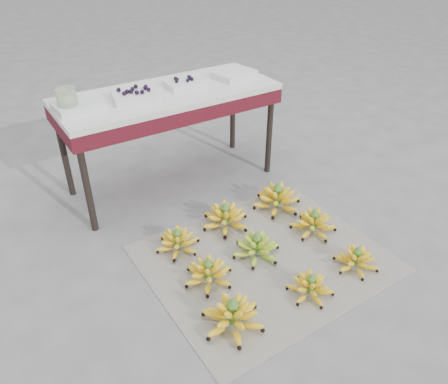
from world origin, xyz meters
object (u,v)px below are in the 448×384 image
bunch_front_left (233,316)px  bunch_mid_right (313,223)px  bunch_back_center (225,218)px  glass_jar (67,101)px  tray_left (136,95)px  vendor_table (168,103)px  tray_far_left (79,106)px  bunch_back_right (277,199)px  bunch_mid_left (208,273)px  bunch_front_center (310,287)px  tray_far_right (234,74)px  bunch_mid_center (256,247)px  bunch_front_right (356,260)px  tray_right (185,83)px  newspaper_mat (265,258)px  bunch_back_left (178,242)px

bunch_front_left → bunch_mid_right: 0.86m
bunch_back_center → glass_jar: (-0.64, 0.62, 0.67)m
tray_left → glass_jar: bearing=178.1°
vendor_table → glass_jar: 0.64m
bunch_mid_right → tray_far_left: 1.52m
bunch_back_right → tray_far_left: size_ratio=1.36×
bunch_mid_left → glass_jar: size_ratio=2.34×
bunch_front_center → bunch_back_right: bearing=74.1°
tray_far_right → bunch_back_center: bearing=-127.1°
bunch_mid_center → tray_left: tray_left is taller
tray_left → bunch_back_center: bearing=-67.7°
bunch_front_left → bunch_front_right: (0.77, -0.03, -0.01)m
tray_right → vendor_table: bearing=-175.5°
bunch_back_center → glass_jar: glass_jar is taller
bunch_mid_left → tray_far_left: size_ratio=1.16×
bunch_back_right → tray_far_left: bearing=130.2°
bunch_back_right → bunch_front_left: bearing=-156.2°
bunch_back_center → tray_far_left: (-0.58, 0.63, 0.63)m
vendor_table → tray_left: 0.25m
bunch_mid_right → bunch_back_center: (-0.41, 0.33, 0.00)m
bunch_front_left → tray_far_right: bearing=50.6°
tray_right → bunch_front_right: bearing=-78.0°
tray_left → tray_far_left: bearing=175.6°
bunch_front_center → tray_left: 1.49m
bunch_mid_right → tray_far_right: (0.06, 0.95, 0.63)m
newspaper_mat → bunch_front_center: bunch_front_center is taller
bunch_mid_center → tray_right: size_ratio=1.42×
bunch_front_left → bunch_back_right: size_ratio=0.84×
bunch_front_center → bunch_mid_left: (-0.38, 0.35, 0.01)m
bunch_back_left → bunch_back_center: bunch_back_center is taller
newspaper_mat → bunch_mid_left: bunch_mid_left is taller
tray_far_left → tray_right: size_ratio=1.13×
bunch_front_center → tray_left: size_ratio=0.87×
tray_right → tray_left: bearing=-173.8°
bunch_front_center → vendor_table: size_ratio=0.19×
newspaper_mat → tray_right: (0.08, 1.01, 0.69)m
bunch_front_left → bunch_mid_left: bearing=74.0°
bunch_front_left → bunch_mid_center: bearing=35.9°
bunch_front_center → tray_far_left: size_ratio=0.95×
bunch_front_center → bunch_back_right: 0.77m
tray_left → bunch_front_left: bearing=-96.1°
glass_jar → bunch_back_right: bearing=-31.5°
bunch_front_center → bunch_front_right: (0.34, 0.02, 0.00)m
bunch_mid_right → bunch_back_left: bunch_mid_right is taller
tray_left → tray_right: bearing=6.2°
bunch_mid_left → bunch_mid_right: bearing=19.1°
bunch_front_center → tray_left: bearing=112.9°
glass_jar → bunch_front_center: bearing=-62.2°
bunch_mid_right → glass_jar: size_ratio=2.45×
bunch_mid_center → glass_jar: bearing=100.1°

